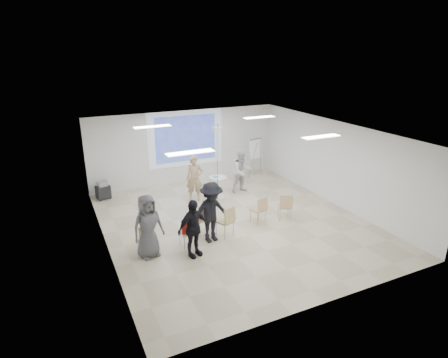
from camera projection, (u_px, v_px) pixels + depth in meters
name	position (u px, v px, depth m)	size (l,w,h in m)	color
floor	(234.00, 224.00, 12.20)	(8.00, 9.00, 0.10)	beige
ceiling	(235.00, 130.00, 11.17)	(8.00, 9.00, 0.10)	white
wall_back	(186.00, 146.00, 15.57)	(8.00, 0.10, 3.00)	silver
wall_left	(101.00, 200.00, 10.06)	(0.10, 9.00, 3.00)	silver
wall_right	(336.00, 163.00, 13.32)	(0.10, 9.00, 3.00)	silver
projection_halo	(186.00, 138.00, 15.40)	(3.20, 0.01, 2.30)	silver
projection_image	(186.00, 139.00, 15.38)	(2.60, 0.01, 1.90)	#3143A8
pedestal_table	(218.00, 186.00, 14.14)	(0.72, 0.72, 0.82)	white
player_left	(195.00, 176.00, 13.66)	(0.71, 0.48, 1.93)	tan
player_right	(242.00, 169.00, 14.49)	(0.90, 0.72, 1.88)	silver
controller_left	(196.00, 165.00, 13.85)	(0.04, 0.11, 0.04)	white
controller_right	(235.00, 160.00, 14.52)	(0.04, 0.12, 0.04)	white
chair_far_left	(146.00, 237.00, 10.20)	(0.41, 0.44, 0.87)	tan
chair_left_mid	(188.00, 231.00, 10.55)	(0.42, 0.45, 0.82)	tan
chair_left_inner	(204.00, 217.00, 11.21)	(0.52, 0.55, 1.01)	tan
chair_center	(227.00, 219.00, 11.09)	(0.59, 0.61, 0.96)	tan
chair_right_inner	(260.00, 208.00, 11.98)	(0.51, 0.53, 0.90)	tan
chair_right_far	(285.00, 205.00, 12.20)	(0.56, 0.58, 0.91)	tan
red_jacket	(189.00, 226.00, 10.34)	(0.43, 0.10, 0.41)	#A72414
laptop	(202.00, 217.00, 11.31)	(0.37, 0.27, 0.03)	black
audience_left	(193.00, 225.00, 9.95)	(1.09, 0.65, 1.88)	black
audience_mid	(211.00, 209.00, 10.70)	(1.34, 0.73, 2.07)	black
audience_outer	(148.00, 223.00, 9.93)	(0.97, 0.64, 1.99)	#5A5B60
flipchart_easel	(255.00, 149.00, 16.14)	(0.73, 0.56, 1.71)	gray
av_cart	(103.00, 191.00, 14.00)	(0.56, 0.49, 0.72)	black
ceiling_projector	(218.00, 132.00, 12.61)	(0.30, 0.25, 3.00)	white
fluor_panel_nw	(152.00, 127.00, 12.10)	(1.20, 0.30, 0.02)	white
fluor_panel_ne	(259.00, 117.00, 13.71)	(1.20, 0.30, 0.02)	white
fluor_panel_sw	(190.00, 152.00, 9.12)	(1.20, 0.30, 0.02)	white
fluor_panel_se	(321.00, 137.00, 10.73)	(1.20, 0.30, 0.02)	white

